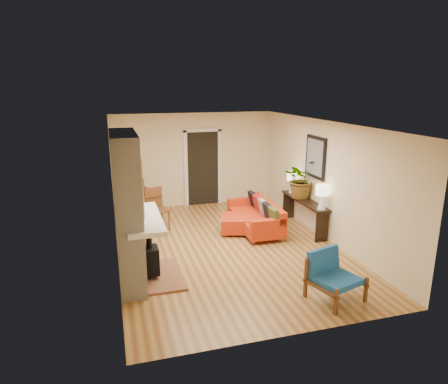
{
  "coord_description": "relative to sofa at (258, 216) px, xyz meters",
  "views": [
    {
      "loc": [
        -2.26,
        -7.59,
        3.33
      ],
      "look_at": [
        0.0,
        0.2,
        1.15
      ],
      "focal_mm": 32.0,
      "sensor_mm": 36.0,
      "label": 1
    }
  ],
  "objects": [
    {
      "name": "ottoman",
      "position": [
        -0.5,
        -0.03,
        -0.1
      ],
      "size": [
        0.95,
        0.95,
        0.39
      ],
      "color": "silver",
      "rests_on": "ground"
    },
    {
      "name": "console_table",
      "position": [
        1.07,
        -0.26,
        0.25
      ],
      "size": [
        0.34,
        1.85,
        0.72
      ],
      "color": "black",
      "rests_on": "ground"
    },
    {
      "name": "lamp_far",
      "position": [
        1.07,
        0.41,
        0.73
      ],
      "size": [
        0.3,
        0.3,
        0.54
      ],
      "color": "white",
      "rests_on": "console_table"
    },
    {
      "name": "dining_table",
      "position": [
        -2.57,
        1.28,
        0.32
      ],
      "size": [
        1.22,
        1.87,
        0.99
      ],
      "color": "brown",
      "rests_on": "ground"
    },
    {
      "name": "sofa",
      "position": [
        0.0,
        0.0,
        0.0
      ],
      "size": [
        0.83,
        1.9,
        0.75
      ],
      "color": "silver",
      "rests_on": "ground"
    },
    {
      "name": "houseplant",
      "position": [
        1.06,
        -0.06,
        0.86
      ],
      "size": [
        1.06,
        1.01,
        0.93
      ],
      "primitive_type": "imported",
      "rotation": [
        0.0,
        0.0,
        0.42
      ],
      "color": "#1E5919",
      "rests_on": "console_table"
    },
    {
      "name": "lamp_near",
      "position": [
        1.07,
        -1.03,
        0.73
      ],
      "size": [
        0.3,
        0.3,
        0.54
      ],
      "color": "white",
      "rests_on": "console_table"
    },
    {
      "name": "room_shell",
      "position": [
        -0.39,
        1.85,
        0.91
      ],
      "size": [
        6.5,
        6.5,
        6.5
      ],
      "color": "#BA8B47",
      "rests_on": "ground"
    },
    {
      "name": "fireplace",
      "position": [
        -3.0,
        -1.78,
        0.91
      ],
      "size": [
        1.09,
        1.68,
        2.6
      ],
      "color": "white",
      "rests_on": "ground"
    },
    {
      "name": "blue_chair",
      "position": [
        0.02,
        -3.25,
        0.09
      ],
      "size": [
        0.92,
        0.9,
        0.77
      ],
      "color": "brown",
      "rests_on": "ground"
    }
  ]
}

